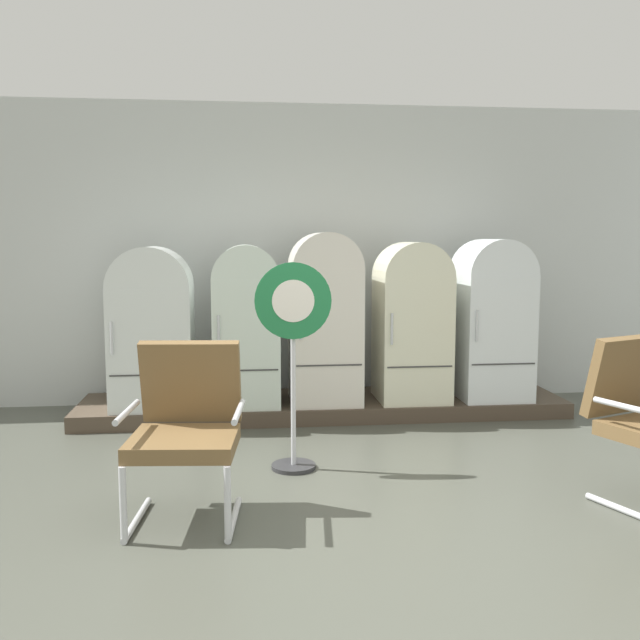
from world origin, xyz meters
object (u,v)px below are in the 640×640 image
object	(u,v)px
refrigerator_0	(152,324)
refrigerator_2	(325,312)
refrigerator_1	(246,320)
refrigerator_4	(492,314)
armchair_left	(186,421)
refrigerator_3	(412,317)
sign_stand	(293,361)

from	to	relation	value
refrigerator_0	refrigerator_2	world-z (taller)	refrigerator_2
refrigerator_0	refrigerator_1	world-z (taller)	refrigerator_1
refrigerator_2	refrigerator_4	bearing A→B (deg)	-0.14
refrigerator_4	refrigerator_2	bearing A→B (deg)	179.86
armchair_left	refrigerator_4	bearing A→B (deg)	39.99
refrigerator_3	refrigerator_4	bearing A→B (deg)	1.09
refrigerator_3	refrigerator_4	world-z (taller)	refrigerator_4
refrigerator_0	sign_stand	bearing A→B (deg)	-51.28
refrigerator_0	sign_stand	distance (m)	1.85
refrigerator_2	refrigerator_0	bearing A→B (deg)	-178.66
refrigerator_2	sign_stand	size ratio (longest dim) A/B	1.05
refrigerator_0	armchair_left	world-z (taller)	refrigerator_0
refrigerator_2	refrigerator_4	world-z (taller)	refrigerator_2
refrigerator_4	sign_stand	world-z (taller)	refrigerator_4
refrigerator_0	refrigerator_1	bearing A→B (deg)	0.86
armchair_left	refrigerator_2	bearing A→B (deg)	64.09
refrigerator_3	refrigerator_2	bearing A→B (deg)	178.68
armchair_left	refrigerator_0	bearing A→B (deg)	101.89
refrigerator_1	refrigerator_2	xyz separation A→B (m)	(0.73, 0.02, 0.06)
refrigerator_3	refrigerator_1	bearing A→B (deg)	-179.80
refrigerator_0	refrigerator_4	world-z (taller)	refrigerator_4
refrigerator_1	armchair_left	distance (m)	2.28
refrigerator_4	refrigerator_3	bearing A→B (deg)	-178.91
refrigerator_2	sign_stand	world-z (taller)	refrigerator_2
refrigerator_0	refrigerator_2	size ratio (longest dim) A/B	0.92
refrigerator_3	refrigerator_0	bearing A→B (deg)	-179.57
refrigerator_0	refrigerator_3	distance (m)	2.37
refrigerator_2	refrigerator_1	bearing A→B (deg)	-178.11
refrigerator_2	refrigerator_3	bearing A→B (deg)	-1.32
refrigerator_2	refrigerator_3	xyz separation A→B (m)	(0.81, -0.02, -0.05)
refrigerator_0	refrigerator_2	xyz separation A→B (m)	(1.56, 0.04, 0.08)
refrigerator_1	sign_stand	world-z (taller)	refrigerator_1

